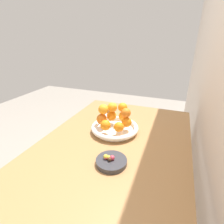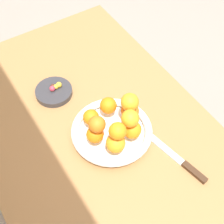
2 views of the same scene
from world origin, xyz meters
name	(u,v)px [view 1 (image 1 of 2)]	position (x,y,z in m)	size (l,w,h in m)	color
dining_table	(115,155)	(0.00, 0.00, 0.65)	(1.10, 0.76, 0.74)	#9E7042
fruit_bowl	(115,128)	(-0.10, -0.04, 0.76)	(0.27, 0.27, 0.04)	white
candy_dish	(111,162)	(0.17, 0.05, 0.75)	(0.14, 0.14, 0.02)	#333338
orange_0	(119,127)	(-0.04, 0.01, 0.81)	(0.05, 0.05, 0.05)	orange
orange_1	(127,122)	(-0.11, 0.03, 0.81)	(0.06, 0.06, 0.06)	orange
orange_2	(124,116)	(-0.17, -0.01, 0.81)	(0.06, 0.06, 0.06)	orange
orange_3	(111,116)	(-0.16, -0.08, 0.81)	(0.06, 0.06, 0.06)	orange
orange_4	(102,119)	(-0.09, -0.11, 0.81)	(0.06, 0.06, 0.06)	orange
orange_5	(105,125)	(-0.03, -0.07, 0.81)	(0.06, 0.06, 0.06)	orange
orange_6	(123,107)	(-0.17, -0.01, 0.87)	(0.05, 0.05, 0.05)	orange
orange_7	(126,113)	(-0.11, 0.02, 0.86)	(0.05, 0.05, 0.05)	orange
orange_8	(103,109)	(-0.10, -0.10, 0.87)	(0.06, 0.06, 0.06)	orange
orange_9	(112,107)	(-0.15, -0.07, 0.87)	(0.06, 0.06, 0.06)	orange
candy_ball_0	(112,158)	(0.17, 0.05, 0.77)	(0.01, 0.01, 0.01)	#4C9947
candy_ball_1	(106,158)	(0.18, 0.02, 0.77)	(0.02, 0.02, 0.02)	#C6384C
candy_ball_2	(109,157)	(0.17, 0.03, 0.77)	(0.02, 0.02, 0.02)	gold
candy_ball_3	(112,158)	(0.17, 0.05, 0.77)	(0.02, 0.02, 0.02)	#C6384C
candy_ball_4	(110,159)	(0.18, 0.04, 0.77)	(0.02, 0.02, 0.02)	#472819
candy_ball_5	(106,157)	(0.17, 0.02, 0.77)	(0.02, 0.02, 0.02)	gold
knife	(107,114)	(-0.30, -0.17, 0.75)	(0.26, 0.07, 0.01)	#3F2819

